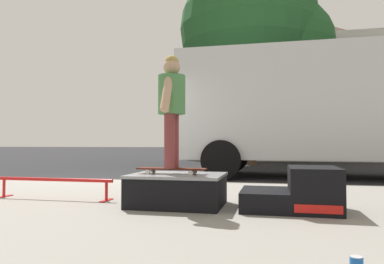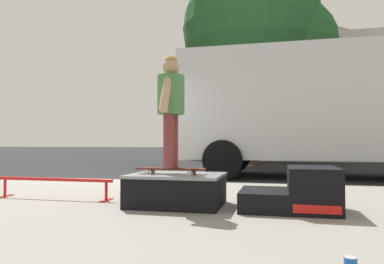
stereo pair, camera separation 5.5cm
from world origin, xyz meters
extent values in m
plane|color=black|center=(0.00, 0.00, 0.00)|extent=(140.00, 140.00, 0.00)
cube|color=black|center=(2.44, -3.07, 0.30)|extent=(1.02, 0.79, 0.36)
cube|color=gray|center=(2.44, -3.07, 0.46)|extent=(1.04, 0.81, 0.03)
cube|color=black|center=(3.41, -3.07, 0.22)|extent=(0.50, 0.73, 0.21)
cube|color=black|center=(3.91, -3.07, 0.35)|extent=(0.50, 0.73, 0.46)
cube|color=red|center=(3.91, -3.44, 0.20)|extent=(0.44, 0.01, 0.08)
cylinder|color=red|center=(0.78, -2.94, 0.36)|extent=(1.62, 0.04, 0.04)
cylinder|color=red|center=(0.05, -2.94, 0.24)|extent=(0.04, 0.04, 0.24)
cube|color=red|center=(0.05, -2.94, 0.13)|extent=(0.06, 0.28, 0.01)
cylinder|color=red|center=(1.51, -2.94, 0.24)|extent=(0.04, 0.04, 0.24)
cube|color=red|center=(1.51, -2.94, 0.13)|extent=(0.06, 0.28, 0.01)
cube|color=#4C1E14|center=(2.38, -3.10, 0.54)|extent=(0.79, 0.23, 0.02)
cylinder|color=silver|center=(2.63, -3.02, 0.50)|extent=(0.05, 0.03, 0.05)
cylinder|color=silver|center=(2.62, -3.20, 0.50)|extent=(0.05, 0.03, 0.05)
cylinder|color=silver|center=(2.13, -3.00, 0.50)|extent=(0.05, 0.03, 0.05)
cylinder|color=silver|center=(2.13, -3.18, 0.50)|extent=(0.05, 0.03, 0.05)
cylinder|color=brown|center=(2.38, -3.02, 0.85)|extent=(0.12, 0.12, 0.61)
cylinder|color=brown|center=(2.38, -3.18, 0.85)|extent=(0.12, 0.12, 0.61)
cylinder|color=#4C8C4C|center=(2.38, -3.10, 1.38)|extent=(0.31, 0.31, 0.44)
cylinder|color=tan|center=(2.38, -2.90, 1.36)|extent=(0.10, 0.27, 0.42)
cylinder|color=tan|center=(2.38, -3.29, 1.36)|extent=(0.10, 0.27, 0.42)
sphere|color=tan|center=(2.38, -3.10, 1.69)|extent=(0.19, 0.19, 0.19)
sphere|color=tan|center=(2.38, -3.10, 1.75)|extent=(0.16, 0.16, 0.16)
cylinder|color=silver|center=(3.91, -5.03, 0.24)|extent=(0.06, 0.06, 0.00)
cube|color=silver|center=(3.76, 2.20, 1.75)|extent=(5.00, 2.35, 2.60)
cylinder|color=black|center=(2.36, 3.38, 0.45)|extent=(0.90, 0.28, 0.90)
cylinder|color=black|center=(2.36, 1.03, 0.45)|extent=(0.90, 0.28, 0.90)
cylinder|color=brown|center=(2.61, 7.02, 1.77)|extent=(0.56, 0.56, 3.54)
sphere|color=#235628|center=(2.61, 7.02, 5.27)|extent=(5.34, 5.34, 5.34)
sphere|color=#235628|center=(4.08, 7.02, 4.60)|extent=(3.47, 3.47, 3.47)
cube|color=silver|center=(3.96, 14.09, 3.00)|extent=(9.00, 7.50, 6.00)
cube|color=#B2ADA3|center=(3.96, 10.09, 1.40)|extent=(9.00, 0.50, 2.80)
pyramid|color=#473328|center=(3.96, 14.09, 7.20)|extent=(9.54, 7.95, 2.40)
camera|label=1|loc=(3.50, -7.01, 0.82)|focal=33.61mm
camera|label=2|loc=(3.55, -7.00, 0.82)|focal=33.61mm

